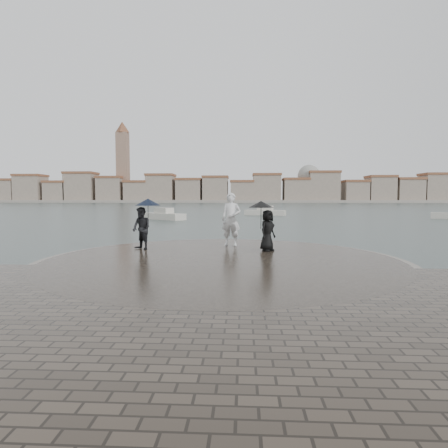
{
  "coord_description": "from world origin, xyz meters",
  "views": [
    {
      "loc": [
        0.73,
        -9.16,
        2.45
      ],
      "look_at": [
        0.0,
        4.8,
        1.45
      ],
      "focal_mm": 30.0,
      "sensor_mm": 36.0,
      "label": 1
    }
  ],
  "objects": [
    {
      "name": "kerb_ring",
      "position": [
        0.0,
        3.5,
        0.16
      ],
      "size": [
        12.5,
        12.5,
        0.32
      ],
      "primitive_type": "cylinder",
      "color": "gray",
      "rests_on": "ground"
    },
    {
      "name": "statue",
      "position": [
        0.2,
        6.89,
        1.5
      ],
      "size": [
        0.93,
        0.7,
        2.29
      ],
      "primitive_type": "imported",
      "rotation": [
        0.0,
        0.0,
        -0.2
      ],
      "color": "silver",
      "rests_on": "quay_tip"
    },
    {
      "name": "boats",
      "position": [
        6.88,
        35.96,
        0.38
      ],
      "size": [
        38.49,
        14.47,
        1.5
      ],
      "color": "beige",
      "rests_on": "ground"
    },
    {
      "name": "visitor_left",
      "position": [
        -3.29,
        5.57,
        1.47
      ],
      "size": [
        1.29,
        1.13,
        2.04
      ],
      "color": "black",
      "rests_on": "quay_tip"
    },
    {
      "name": "quay_tip",
      "position": [
        0.0,
        3.5,
        0.18
      ],
      "size": [
        11.9,
        11.9,
        0.36
      ],
      "primitive_type": "cylinder",
      "color": "#2D261E",
      "rests_on": "ground"
    },
    {
      "name": "ground",
      "position": [
        0.0,
        0.0,
        0.0
      ],
      "size": [
        400.0,
        400.0,
        0.0
      ],
      "primitive_type": "plane",
      "color": "#2B3835",
      "rests_on": "ground"
    },
    {
      "name": "far_skyline",
      "position": [
        -6.29,
        160.71,
        5.61
      ],
      "size": [
        260.0,
        20.0,
        37.0
      ],
      "color": "gray",
      "rests_on": "ground"
    },
    {
      "name": "visitor_right",
      "position": [
        1.59,
        5.42,
        1.46
      ],
      "size": [
        1.19,
        1.07,
        1.95
      ],
      "color": "black",
      "rests_on": "quay_tip"
    }
  ]
}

